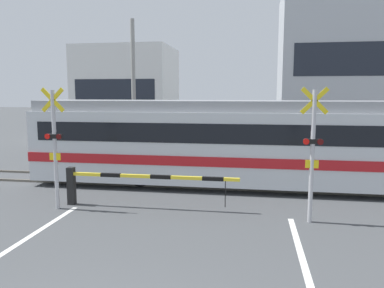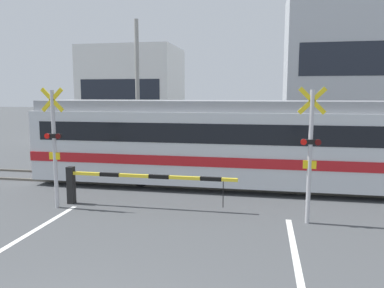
{
  "view_description": "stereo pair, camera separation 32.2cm",
  "coord_description": "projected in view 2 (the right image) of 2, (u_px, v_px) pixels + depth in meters",
  "views": [
    {
      "loc": [
        2.0,
        -3.48,
        3.26
      ],
      "look_at": [
        0.0,
        8.66,
        1.6
      ],
      "focal_mm": 35.0,
      "sensor_mm": 36.0,
      "label": 1
    },
    {
      "loc": [
        2.32,
        -3.42,
        3.26
      ],
      "look_at": [
        0.0,
        8.66,
        1.6
      ],
      "focal_mm": 35.0,
      "sensor_mm": 36.0,
      "label": 2
    }
  ],
  "objects": [
    {
      "name": "rail_track_far",
      "position": [
        201.0,
        178.0,
        14.31
      ],
      "size": [
        50.0,
        0.1,
        0.08
      ],
      "color": "#5B564C",
      "rests_on": "ground_plane"
    },
    {
      "name": "pedestrian",
      "position": [
        224.0,
        137.0,
        20.35
      ],
      "size": [
        0.38,
        0.22,
        1.64
      ],
      "color": "#23232D",
      "rests_on": "ground_plane"
    },
    {
      "name": "rail_track_near",
      "position": [
        194.0,
        188.0,
        12.91
      ],
      "size": [
        50.0,
        0.1,
        0.08
      ],
      "color": "#5B564C",
      "rests_on": "ground_plane"
    },
    {
      "name": "crossing_signal_left",
      "position": [
        54.0,
        142.0,
        10.53
      ],
      "size": [
        0.68,
        0.15,
        3.43
      ],
      "color": "#B2B2B7",
      "rests_on": "ground_plane"
    },
    {
      "name": "crossing_barrier_near",
      "position": [
        117.0,
        180.0,
        10.82
      ],
      "size": [
        5.04,
        0.2,
        1.11
      ],
      "color": "black",
      "rests_on": "ground_plane"
    },
    {
      "name": "commuter_train",
      "position": [
        324.0,
        143.0,
        12.58
      ],
      "size": [
        20.21,
        2.79,
        3.02
      ],
      "color": "silver",
      "rests_on": "ground_plane"
    },
    {
      "name": "crossing_barrier_far",
      "position": [
        251.0,
        151.0,
        16.38
      ],
      "size": [
        5.04,
        0.2,
        1.11
      ],
      "color": "black",
      "rests_on": "ground_plane"
    },
    {
      "name": "building_left_of_street",
      "position": [
        133.0,
        94.0,
        26.4
      ],
      "size": [
        6.31,
        5.2,
        6.43
      ],
      "color": "white",
      "rests_on": "ground_plane"
    },
    {
      "name": "building_right_of_street",
      "position": [
        348.0,
        70.0,
        23.54
      ],
      "size": [
        7.7,
        5.2,
        9.48
      ],
      "color": "#B2B7BC",
      "rests_on": "ground_plane"
    },
    {
      "name": "crossing_signal_right",
      "position": [
        310.0,
        149.0,
        9.24
      ],
      "size": [
        0.68,
        0.15,
        3.43
      ],
      "color": "#B2B2B7",
      "rests_on": "ground_plane"
    },
    {
      "name": "utility_pole_streetside",
      "position": [
        137.0,
        89.0,
        19.57
      ],
      "size": [
        0.22,
        0.22,
        7.05
      ],
      "color": "gray",
      "rests_on": "ground_plane"
    }
  ]
}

